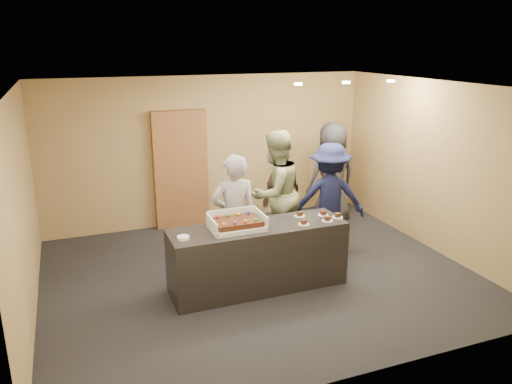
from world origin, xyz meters
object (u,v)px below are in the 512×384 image
storage_cabinet (181,170)px  person_sage_man (275,193)px  person_brown_extra (281,196)px  person_dark_suit (332,174)px  sheet_cake (237,222)px  person_navy_man (329,198)px  cake_box (237,225)px  serving_counter (258,257)px  plate_stack (183,238)px  person_server_grey (234,217)px

storage_cabinet → person_sage_man: storage_cabinet is taller
person_brown_extra → person_dark_suit: (1.27, 0.58, 0.10)m
sheet_cake → person_navy_man: bearing=24.2°
cake_box → person_dark_suit: bearing=36.8°
serving_counter → person_dark_suit: (2.18, 1.88, 0.50)m
plate_stack → person_navy_man: person_navy_man is taller
person_sage_man → person_server_grey: bearing=11.9°
sheet_cake → person_dark_suit: bearing=37.2°
person_dark_suit → storage_cabinet: bearing=-22.8°
cake_box → person_dark_suit: 3.09m
storage_cabinet → sheet_cake: storage_cabinet is taller
sheet_cake → person_brown_extra: 1.78m
person_sage_man → plate_stack: bearing=11.4°
person_navy_man → person_server_grey: bearing=34.2°
plate_stack → storage_cabinet: bearing=77.6°
serving_counter → storage_cabinet: storage_cabinet is taller
cake_box → sheet_cake: 0.06m
serving_counter → cake_box: cake_box is taller
plate_stack → person_brown_extra: 2.40m
person_server_grey → person_sage_man: size_ratio=0.91×
serving_counter → cake_box: size_ratio=3.40×
person_server_grey → person_navy_man: bearing=-166.1°
serving_counter → person_server_grey: person_server_grey is taller
storage_cabinet → person_sage_man: size_ratio=1.07×
person_sage_man → person_navy_man: (0.85, -0.20, -0.11)m
person_navy_man → person_brown_extra: person_navy_man is taller
plate_stack → person_server_grey: person_server_grey is taller
plate_stack → person_sage_man: size_ratio=0.08×
serving_counter → storage_cabinet: size_ratio=1.13×
cake_box → sheet_cake: cake_box is taller
serving_counter → sheet_cake: 0.62m
serving_counter → person_navy_man: size_ratio=1.36×
serving_counter → person_navy_man: person_navy_man is taller
person_navy_man → plate_stack: bearing=41.6°
sheet_cake → person_server_grey: (0.11, 0.45, -0.10)m
storage_cabinet → person_navy_man: 2.76m
cake_box → person_brown_extra: 1.76m
cake_box → sheet_cake: bearing=-91.0°
plate_stack → serving_counter: bearing=5.1°
cake_box → person_server_grey: (0.11, 0.42, -0.05)m
plate_stack → person_brown_extra: bearing=35.4°
storage_cabinet → person_navy_man: storage_cabinet is taller
sheet_cake → person_server_grey: size_ratio=0.33×
serving_counter → cake_box: bearing=174.7°
person_sage_man → serving_counter: bearing=34.7°
person_server_grey → person_brown_extra: (1.10, 0.85, -0.05)m
sheet_cake → person_sage_man: bearing=46.4°
serving_counter → storage_cabinet: 2.86m
serving_counter → person_brown_extra: size_ratio=1.41×
serving_counter → person_brown_extra: 1.64m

